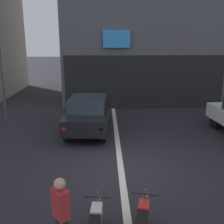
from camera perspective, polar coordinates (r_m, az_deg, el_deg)
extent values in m
plane|color=#232328|center=(8.90, 1.93, -12.16)|extent=(120.00, 120.00, 0.00)
cube|color=silver|center=(14.48, 0.52, -1.17)|extent=(0.20, 18.00, 0.01)
cube|color=black|center=(16.25, 6.92, 6.30)|extent=(9.57, 0.10, 3.20)
cube|color=#3399F2|center=(15.83, 0.99, 15.38)|extent=(1.57, 0.16, 0.99)
cylinder|color=black|center=(13.63, -7.57, -0.98)|extent=(0.22, 0.65, 0.64)
cylinder|color=black|center=(13.46, -1.05, -1.05)|extent=(0.22, 0.65, 0.64)
cylinder|color=black|center=(11.20, -9.72, -4.69)|extent=(0.22, 0.65, 0.64)
cylinder|color=black|center=(10.99, -1.75, -4.85)|extent=(0.22, 0.65, 0.64)
cube|color=black|center=(12.16, -5.03, -0.78)|extent=(2.01, 4.20, 0.66)
cube|color=#2D3842|center=(11.86, -5.18, 1.85)|extent=(1.67, 2.06, 0.56)
cube|color=red|center=(10.36, -10.24, -3.55)|extent=(0.14, 0.07, 0.12)
cube|color=red|center=(10.16, -2.43, -3.69)|extent=(0.14, 0.07, 0.12)
cylinder|color=black|center=(13.60, 21.10, -1.93)|extent=(0.24, 0.65, 0.64)
cylinder|color=#47474C|center=(14.67, -22.86, 10.49)|extent=(0.14, 0.14, 6.36)
cylinder|color=black|center=(6.36, -2.87, -21.85)|extent=(0.11, 0.52, 0.52)
cube|color=silver|center=(5.80, -3.34, -20.56)|extent=(0.25, 0.38, 0.24)
cylinder|color=#4C4C51|center=(6.02, -3.08, -19.88)|extent=(0.09, 0.24, 0.70)
cylinder|color=black|center=(5.77, -3.22, -17.72)|extent=(0.55, 0.08, 0.04)
sphere|color=silver|center=(6.03, -2.97, -17.88)|extent=(0.12, 0.12, 0.12)
cylinder|color=black|center=(6.48, 7.04, -21.14)|extent=(0.19, 0.52, 0.52)
cube|color=black|center=(5.58, 6.34, -22.04)|extent=(0.36, 0.64, 0.12)
cube|color=red|center=(5.93, 6.81, -19.80)|extent=(0.30, 0.40, 0.24)
cylinder|color=#4C4C51|center=(6.15, 7.01, -19.16)|extent=(0.13, 0.25, 0.70)
cylinder|color=black|center=(5.90, 7.04, -17.02)|extent=(0.54, 0.17, 0.04)
sphere|color=silver|center=(6.16, 7.19, -17.22)|extent=(0.12, 0.12, 0.12)
cube|color=#B22D2D|center=(5.32, -10.90, -18.68)|extent=(0.39, 0.42, 0.58)
sphere|color=tan|center=(5.10, -11.13, -14.85)|extent=(0.22, 0.22, 0.22)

